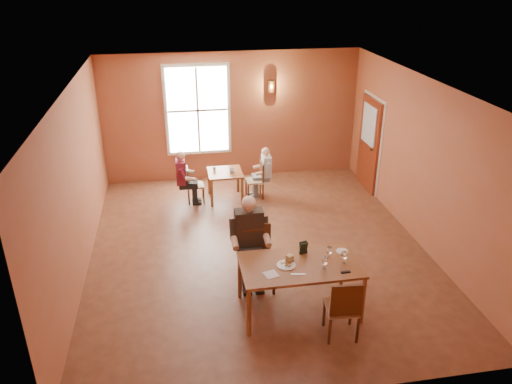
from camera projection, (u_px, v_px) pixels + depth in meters
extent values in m
cube|color=brown|center=(258.00, 248.00, 9.19)|extent=(6.00, 7.00, 0.01)
cube|color=brown|center=(232.00, 117.00, 11.69)|extent=(6.00, 0.04, 3.00)
cube|color=brown|center=(314.00, 295.00, 5.43)|extent=(6.00, 0.04, 3.00)
cube|color=brown|center=(76.00, 185.00, 8.10)|extent=(0.04, 7.00, 3.00)
cube|color=brown|center=(421.00, 162.00, 9.02)|extent=(0.04, 7.00, 3.00)
cube|color=white|center=(258.00, 86.00, 7.93)|extent=(6.00, 7.00, 0.04)
cube|color=white|center=(198.00, 110.00, 11.44)|extent=(1.36, 0.10, 1.96)
cube|color=maroon|center=(368.00, 144.00, 11.26)|extent=(0.12, 1.04, 2.10)
cylinder|color=brown|center=(271.00, 86.00, 11.44)|extent=(0.16, 0.16, 0.28)
cylinder|color=white|center=(286.00, 265.00, 7.18)|extent=(0.34, 0.34, 0.04)
cube|color=tan|center=(290.00, 259.00, 7.24)|extent=(0.12, 0.12, 0.11)
cube|color=black|center=(304.00, 248.00, 7.44)|extent=(0.13, 0.09, 0.20)
cube|color=white|center=(298.00, 274.00, 6.99)|extent=(0.21, 0.05, 0.00)
cube|color=white|center=(271.00, 274.00, 6.98)|extent=(0.23, 0.23, 0.01)
cylinder|color=white|center=(342.00, 251.00, 7.53)|extent=(0.20, 0.20, 0.01)
cube|color=black|center=(346.00, 272.00, 7.03)|extent=(0.14, 0.05, 0.02)
imported|color=white|center=(232.00, 171.00, 10.77)|extent=(0.15, 0.15, 0.09)
imported|color=silver|center=(214.00, 169.00, 10.86)|extent=(0.11, 0.11, 0.08)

